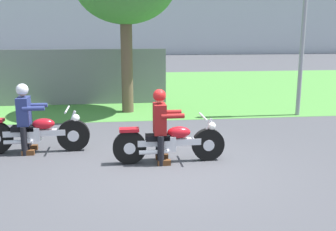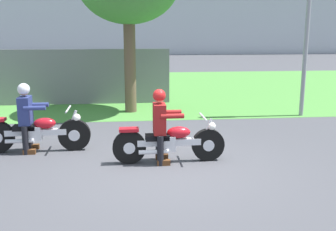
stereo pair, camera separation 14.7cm
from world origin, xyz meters
name	(u,v)px [view 1 (the left image)]	position (x,y,z in m)	size (l,w,h in m)	color
ground	(168,169)	(0.00, 0.00, 0.00)	(120.00, 120.00, 0.00)	#424247
grass_verge	(140,88)	(0.00, 9.79, 0.00)	(60.00, 12.00, 0.01)	#478438
motorcycle_lead	(170,142)	(0.08, 0.38, 0.38)	(2.10, 0.66, 0.87)	black
rider_lead	(161,120)	(-0.09, 0.38, 0.81)	(0.55, 0.48, 1.39)	black
motorcycle_follow	(35,133)	(-2.53, 1.29, 0.40)	(2.17, 0.66, 0.88)	black
rider_follow	(25,113)	(-2.70, 1.29, 0.82)	(0.55, 0.48, 1.41)	black
fence_segment	(59,77)	(-2.79, 6.49, 0.90)	(7.00, 0.06, 1.80)	slate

